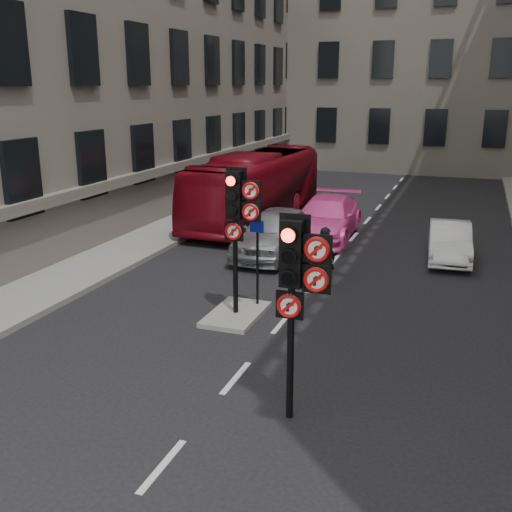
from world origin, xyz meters
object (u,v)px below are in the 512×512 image
Objects in this scene: car_silver at (275,232)px; info_sign at (257,250)px; car_white at (450,241)px; motorcycle at (315,258)px; motorcyclist at (325,257)px; car_pink at (326,218)px; bus_red at (256,186)px; signal_far at (238,210)px; signal_near at (297,276)px.

car_silver is 5.07m from info_sign.
car_white is 4.92m from motorcycle.
motorcycle is at bearing -45.71° from motorcyclist.
car_silver is 2.42× the size of motorcycle.
motorcyclist is 2.66m from info_sign.
car_white is at bearing 16.26° from car_silver.
motorcyclist reaches higher than car_white.
car_pink is at bearing 71.28° from car_silver.
car_pink is at bearing -28.97° from bus_red.
car_silver is 2.10× the size of info_sign.
signal_far is at bearing -96.04° from info_sign.
car_pink is 7.81m from info_sign.
signal_far is 6.01m from car_silver.
info_sign is (0.07, -7.77, 0.79)m from car_pink.
info_sign is at bearing 75.29° from motorcyclist.
motorcyclist is (4.80, -7.60, -0.55)m from bus_red.
car_pink is 5.63m from motorcyclist.
motorcycle is (-3.69, -3.26, -0.03)m from car_white.
bus_red reaches higher than motorcycle.
signal_near reaches higher than car_pink.
info_sign reaches higher than car_pink.
car_pink reaches higher than car_white.
motorcyclist is at bearing -46.61° from car_silver.
car_white is at bearing -115.41° from motorcyclist.
car_white is 1.68× the size of info_sign.
car_silver is 0.90× the size of car_pink.
motorcyclist is (-3.21, -4.05, 0.26)m from car_white.
info_sign reaches higher than car_silver.
signal_near is 1.62× the size of info_sign.
motorcycle is at bearing -142.97° from car_white.
car_white is 5.18m from motorcyclist.
signal_far is 0.77× the size of car_silver.
info_sign reaches higher than motorcyclist.
motorcyclist is (0.48, -0.79, 0.30)m from motorcycle.
info_sign reaches higher than car_white.
signal_far reaches higher than car_silver.
car_silver is at bearing 145.06° from motorcycle.
motorcyclist is at bearing -132.79° from car_white.
info_sign is (-0.71, -3.08, 0.97)m from motorcycle.
car_pink reaches higher than motorcycle.
signal_near reaches higher than info_sign.
bus_red is at bearing 131.82° from motorcycle.
car_silver reaches higher than car_pink.
info_sign is (-1.20, -2.28, 0.67)m from motorcyclist.
motorcyclist is (1.26, -5.48, 0.12)m from car_pink.
car_white is at bearing 56.87° from signal_far.
car_silver is 2.59m from motorcycle.
car_silver is (-0.92, 5.62, -1.91)m from signal_far.
bus_red is 10.51m from info_sign.
car_pink is (-2.45, 12.50, -1.83)m from signal_near.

